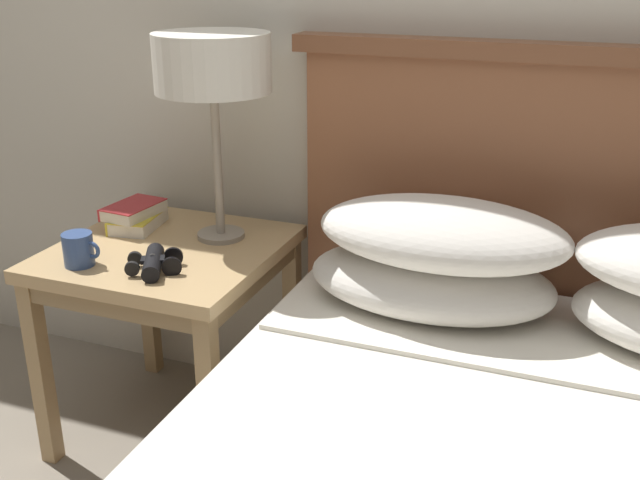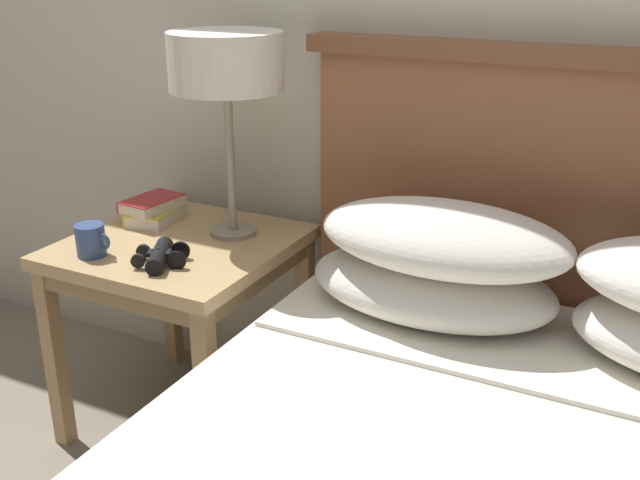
% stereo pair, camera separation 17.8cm
% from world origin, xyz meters
% --- Properties ---
extents(nightstand, '(0.58, 0.58, 0.58)m').
position_xyz_m(nightstand, '(-0.52, 0.66, 0.50)').
color(nightstand, tan).
rests_on(nightstand, ground_plane).
extents(table_lamp, '(0.30, 0.30, 0.55)m').
position_xyz_m(table_lamp, '(-0.41, 0.77, 1.04)').
color(table_lamp, gray).
rests_on(table_lamp, nightstand).
extents(book_on_nightstand, '(0.14, 0.19, 0.04)m').
position_xyz_m(book_on_nightstand, '(-0.67, 0.75, 0.60)').
color(book_on_nightstand, silver).
rests_on(book_on_nightstand, nightstand).
extents(book_stacked_on_top, '(0.13, 0.18, 0.04)m').
position_xyz_m(book_stacked_on_top, '(-0.68, 0.75, 0.63)').
color(book_stacked_on_top, silver).
rests_on(book_stacked_on_top, book_on_nightstand).
extents(binoculars_pair, '(0.16, 0.16, 0.05)m').
position_xyz_m(binoculars_pair, '(-0.46, 0.50, 0.60)').
color(binoculars_pair, black).
rests_on(binoculars_pair, nightstand).
extents(coffee_mug, '(0.10, 0.08, 0.08)m').
position_xyz_m(coffee_mug, '(-0.65, 0.46, 0.62)').
color(coffee_mug, '#334C84').
rests_on(coffee_mug, nightstand).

